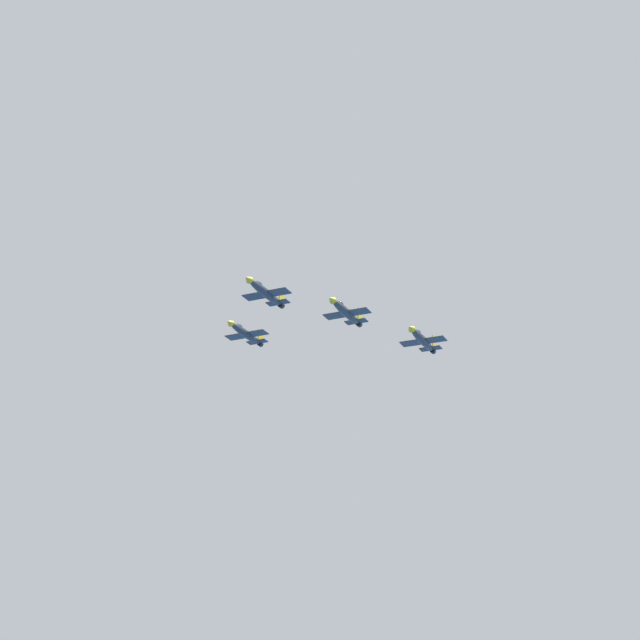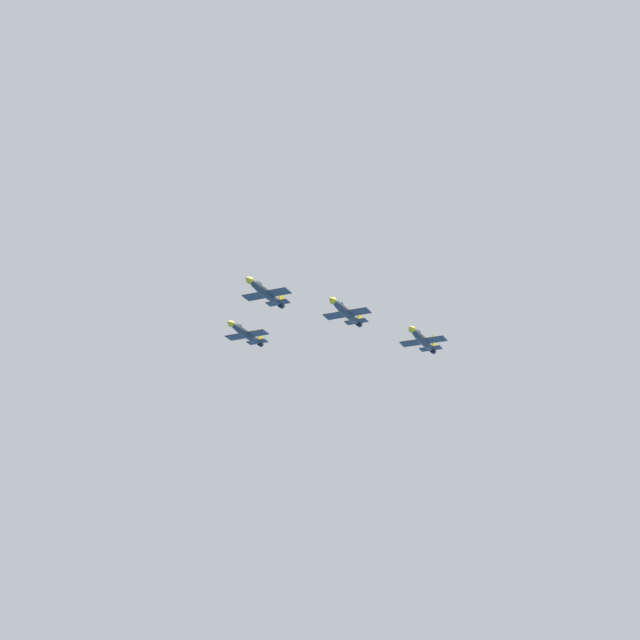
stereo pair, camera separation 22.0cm
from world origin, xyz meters
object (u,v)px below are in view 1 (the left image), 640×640
object	(u,v)px
jet_left_wingman	(346,312)
jet_right_wingman	(245,333)
jet_lead	(265,292)
jet_left_outer	(422,340)

from	to	relation	value
jet_left_wingman	jet_right_wingman	bearing A→B (deg)	-90.46
jet_lead	jet_right_wingman	xyz separation A→B (m)	(-15.36, -11.05, -2.23)
jet_left_wingman	jet_left_outer	world-z (taller)	jet_left_wingman
jet_left_wingman	jet_right_wingman	size ratio (longest dim) A/B	1.05
jet_lead	jet_left_outer	bearing A→B (deg)	139.62
jet_right_wingman	jet_left_wingman	bearing A→B (deg)	90.34
jet_right_wingman	jet_left_outer	world-z (taller)	jet_right_wingman
jet_lead	jet_left_wingman	size ratio (longest dim) A/B	1.00
jet_lead	jet_right_wingman	distance (m)	19.05
jet_left_wingman	jet_right_wingman	world-z (taller)	jet_left_wingman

